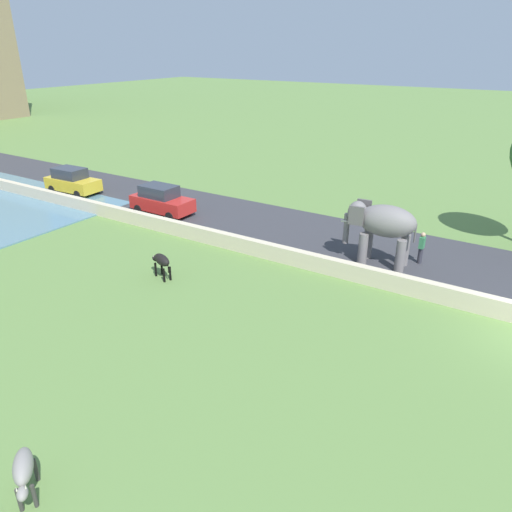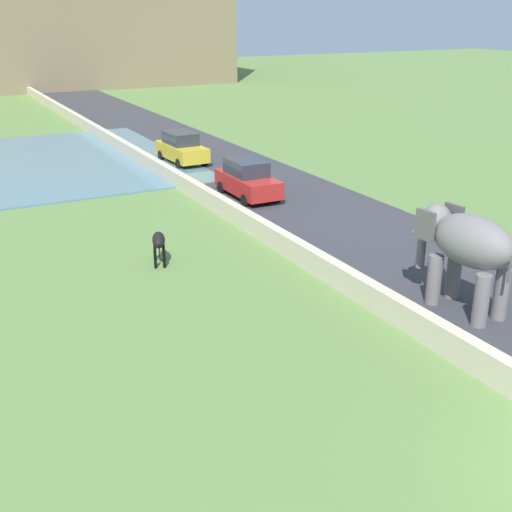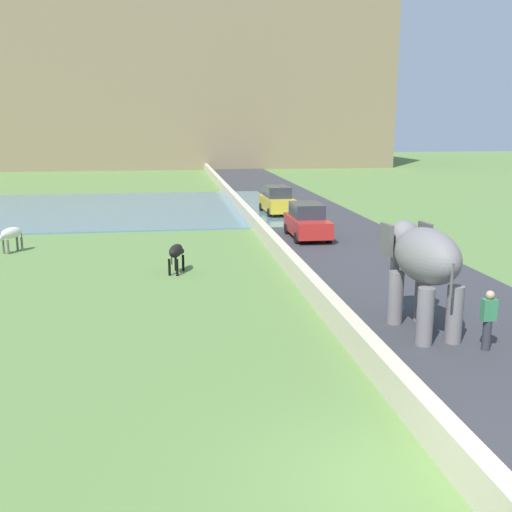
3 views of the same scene
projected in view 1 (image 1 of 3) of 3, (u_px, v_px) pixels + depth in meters
The scene contains 8 objects.
road_surface at pixel (188, 209), 30.63m from camera, with size 7.00×120.00×0.06m, color #38383D.
barrier_wall at pixel (171, 227), 26.57m from camera, with size 0.40×110.00×0.79m, color beige.
elephant at pixel (382, 224), 22.17m from camera, with size 1.58×3.51×2.99m.
person_beside_elephant at pixel (421, 247), 22.64m from camera, with size 0.36×0.22×1.63m.
car_yellow at pixel (72, 181), 33.55m from camera, with size 1.92×4.07×1.80m.
car_red at pixel (161, 200), 29.43m from camera, with size 1.82×4.01×1.80m.
cow_black at pixel (161, 261), 21.33m from camera, with size 0.77×1.42×1.15m.
cow_grey at pixel (23, 470), 10.85m from camera, with size 1.10×1.31×1.15m.
Camera 1 is at (-17.32, 0.63, 9.68)m, focal length 33.56 mm.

